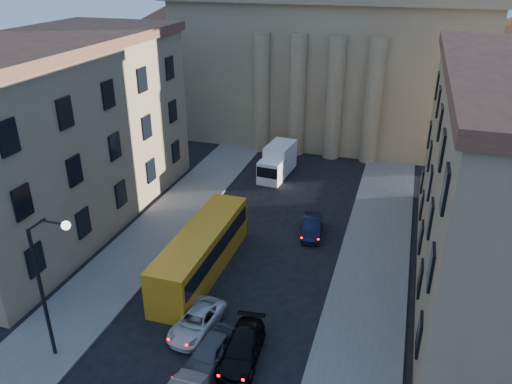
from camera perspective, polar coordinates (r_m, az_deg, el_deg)
sidewalk_left at (r=38.00m, az=-14.01°, el=-7.25°), size 5.00×60.00×0.15m
sidewalk_right at (r=33.52m, az=12.52°, el=-11.96°), size 5.00×60.00×0.15m
church at (r=65.59m, az=9.31°, el=17.81°), size 68.02×28.76×36.60m
building_left at (r=42.58m, az=-22.29°, el=6.14°), size 11.60×26.60×14.70m
street_lamp at (r=27.79m, az=-22.79°, el=-9.00°), size 2.62×0.44×8.83m
car_left_mid at (r=30.46m, az=-6.79°, el=-14.49°), size 2.48×4.67×1.25m
car_right_mid at (r=28.49m, az=-1.58°, el=-17.46°), size 2.33×4.92×1.38m
car_right_far at (r=28.31m, az=-5.33°, el=-17.81°), size 2.18×4.47×1.47m
car_right_distant at (r=39.85m, az=6.40°, el=-3.94°), size 1.98×4.30×1.37m
city_bus at (r=34.73m, az=-6.22°, el=-6.62°), size 2.78×11.64×3.28m
box_truck at (r=49.96m, az=2.45°, el=3.45°), size 2.72×5.85×3.12m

